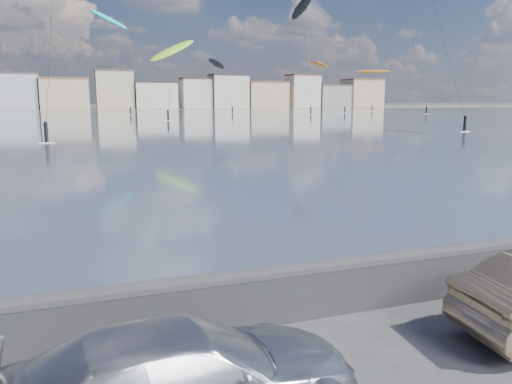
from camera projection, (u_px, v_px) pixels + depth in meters
bay_water at (91, 121)px, 91.15m from camera, size 500.00×177.00×0.00m
far_shore_strip at (83, 109)px, 191.63m from camera, size 500.00×60.00×0.00m
seawall at (227, 298)px, 8.80m from camera, size 400.00×0.36×1.08m
far_buildings at (87, 92)px, 177.98m from camera, size 240.79×13.26×14.60m
car_silver at (184, 378)px, 6.14m from camera, size 4.72×2.18×1.34m
kitesurfer_5 at (109, 20)px, 125.07m from camera, size 10.43×13.79×26.65m
kitesurfer_7 at (172, 51)px, 100.26m from camera, size 10.77×15.38×16.61m
kitesurfer_8 at (217, 64)px, 140.28m from camera, size 7.27×16.57×15.48m
kitesurfer_9 at (302, 8)px, 129.25m from camera, size 5.08×15.38×30.63m
kitesurfer_10 at (319, 64)px, 145.52m from camera, size 3.12×20.74×15.75m
kitesurfer_11 at (372, 72)px, 155.92m from camera, size 10.56×10.38×12.77m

